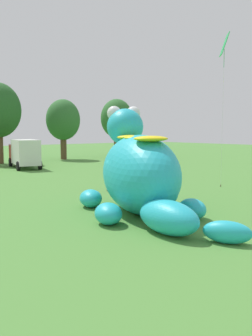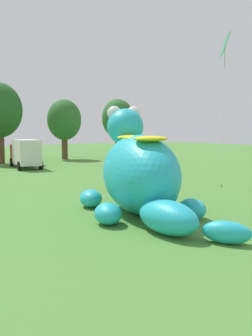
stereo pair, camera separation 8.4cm
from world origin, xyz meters
name	(u,v)px [view 1 (the left image)]	position (x,y,z in m)	size (l,w,h in m)	color
ground_plane	(142,214)	(0.00, 0.00, 0.00)	(160.00, 160.00, 0.00)	#4C8438
giant_inflatable_creature	(140,173)	(0.21, 0.37, 1.89)	(6.77, 10.30, 5.18)	#23B2C6
box_truck	(24,153)	(4.88, 23.42, 1.60)	(3.57, 6.70, 2.95)	#B2231E
tree_centre	(63,120)	(13.92, 30.98, 5.25)	(4.52, 4.52, 8.03)	brown
tree_centre_right	(117,119)	(23.72, 31.81, 5.66)	(4.87, 4.87, 8.65)	brown
spectator_near_inflatable	(125,164)	(9.64, 12.79, 0.85)	(0.38, 0.26, 1.71)	#2D334C
spectator_wandering	(109,178)	(2.84, 6.28, 0.85)	(0.38, 0.26, 1.71)	black
tethered_flying_kite	(224,47)	(9.87, 2.76, 9.38)	(1.13, 1.13, 10.28)	brown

